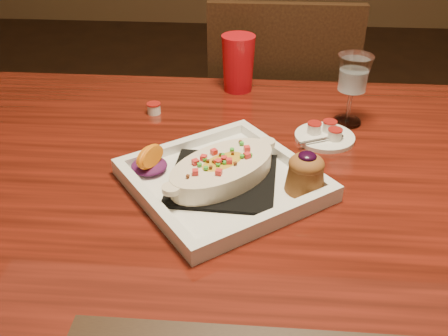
# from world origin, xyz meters

# --- Properties ---
(table) EXTENTS (1.50, 0.90, 0.75)m
(table) POSITION_xyz_m (0.00, 0.00, 0.65)
(table) COLOR maroon
(table) RESTS_ON floor
(chair_far) EXTENTS (0.42, 0.42, 0.93)m
(chair_far) POSITION_xyz_m (-0.00, 0.63, 0.51)
(chair_far) COLOR black
(chair_far) RESTS_ON floor
(plate) EXTENTS (0.41, 0.41, 0.08)m
(plate) POSITION_xyz_m (-0.10, -0.04, 0.78)
(plate) COLOR white
(plate) RESTS_ON table
(goblet) EXTENTS (0.07, 0.07, 0.15)m
(goblet) POSITION_xyz_m (0.13, 0.22, 0.86)
(goblet) COLOR silver
(goblet) RESTS_ON table
(saucer) EXTENTS (0.12, 0.12, 0.08)m
(saucer) POSITION_xyz_m (0.08, 0.14, 0.76)
(saucer) COLOR white
(saucer) RESTS_ON table
(creamer_loose) EXTENTS (0.03, 0.03, 0.02)m
(creamer_loose) POSITION_xyz_m (-0.29, 0.23, 0.76)
(creamer_loose) COLOR white
(creamer_loose) RESTS_ON table
(red_tumbler) EXTENTS (0.08, 0.08, 0.13)m
(red_tumbler) POSITION_xyz_m (-0.11, 0.38, 0.82)
(red_tumbler) COLOR red
(red_tumbler) RESTS_ON table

